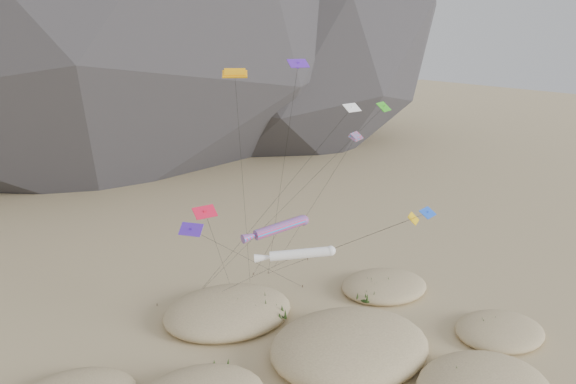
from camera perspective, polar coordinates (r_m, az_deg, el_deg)
name	(u,v)px	position (r m, az deg, el deg)	size (l,w,h in m)	color
dunes	(314,372)	(52.63, 2.61, -17.77)	(50.08, 37.42, 4.22)	#CCB789
dune_grass	(316,374)	(52.16, 2.84, -17.96)	(43.44, 28.00, 1.43)	black
kite_stakes	(245,283)	(70.22, -4.35, -9.24)	(22.03, 6.92, 0.30)	#3F2D1E
rainbow_tube_kite	(278,228)	(55.10, -1.04, -3.69)	(8.05, 14.24, 12.27)	#FF1A4D
white_tube_kite	(297,254)	(50.46, 0.88, -6.34)	(6.74, 18.16, 11.52)	white
orange_parafoil	(235,77)	(55.78, -5.40, 11.58)	(5.91, 7.65, 26.58)	#F9A40D
multi_parafoil	(354,139)	(56.13, 6.72, 5.32)	(2.21, 17.45, 20.45)	red
delta_kites	(327,170)	(55.07, 4.01, 2.29)	(26.92, 21.08, 27.52)	green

